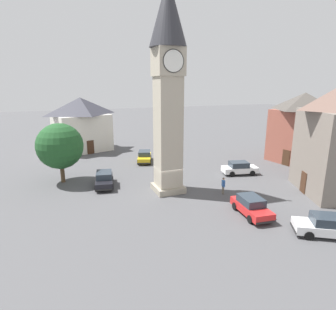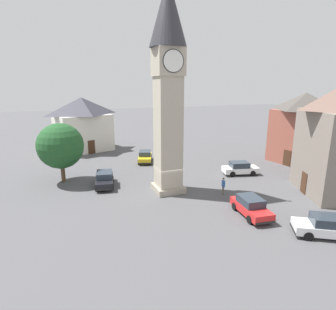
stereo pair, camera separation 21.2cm
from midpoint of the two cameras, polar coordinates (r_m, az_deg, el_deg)
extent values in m
plane|color=#4C4C4F|center=(28.10, -0.22, -7.35)|extent=(200.00, 200.00, 0.00)
cube|color=gray|center=(27.99, -0.22, -6.78)|extent=(2.80, 2.80, 0.60)
cube|color=#ADA38E|center=(26.51, -0.23, 4.49)|extent=(2.24, 2.24, 10.49)
cube|color=#ADA38E|center=(26.20, -0.24, 18.59)|extent=(2.51, 2.51, 2.47)
cone|color=#2D2D33|center=(26.83, -0.25, 27.40)|extent=(3.39, 3.39, 5.77)
cylinder|color=white|center=(27.39, -1.28, 18.40)|extent=(1.88, 0.04, 1.88)
torus|color=black|center=(27.40, -1.29, 18.40)|extent=(1.94, 0.06, 1.94)
cube|color=black|center=(27.45, -1.32, 18.82)|extent=(0.05, 0.02, 0.53)
cube|color=black|center=(27.53, -0.73, 18.38)|extent=(0.72, 0.02, 0.04)
cylinder|color=white|center=(25.01, 0.90, 18.80)|extent=(1.88, 0.04, 1.88)
torus|color=black|center=(25.00, 0.91, 18.80)|extent=(1.94, 0.06, 1.94)
cube|color=white|center=(33.99, 14.38, -2.88)|extent=(4.39, 2.64, 0.64)
cube|color=#28333D|center=(33.76, 14.20, -1.89)|extent=(2.41, 2.02, 0.64)
cylinder|color=black|center=(35.24, 15.72, -2.82)|extent=(0.67, 0.37, 0.64)
cylinder|color=black|center=(33.85, 16.79, -3.60)|extent=(0.67, 0.37, 0.64)
cylinder|color=black|center=(34.34, 11.95, -3.03)|extent=(0.67, 0.37, 0.64)
cylinder|color=black|center=(32.92, 12.87, -3.85)|extent=(0.67, 0.37, 0.64)
cube|color=black|center=(34.85, 17.44, -3.05)|extent=(0.52, 1.65, 0.16)
cube|color=gold|center=(38.24, -5.03, -0.58)|extent=(2.97, 4.43, 0.64)
cube|color=#28333D|center=(38.23, -5.04, 0.37)|extent=(2.17, 2.50, 0.64)
cylinder|color=black|center=(37.09, -3.87, -1.46)|extent=(0.42, 0.68, 0.64)
cylinder|color=black|center=(37.17, -6.34, -1.48)|extent=(0.42, 0.68, 0.64)
cylinder|color=black|center=(39.46, -3.78, -0.49)|extent=(0.42, 0.68, 0.64)
cylinder|color=black|center=(39.54, -6.09, -0.51)|extent=(0.42, 0.68, 0.64)
cube|color=black|center=(36.35, -5.16, -1.73)|extent=(1.61, 0.67, 0.16)
cube|color=white|center=(22.87, 29.31, -12.95)|extent=(4.38, 3.60, 0.64)
cube|color=#28333D|center=(22.67, 29.87, -11.53)|extent=(2.61, 2.43, 0.64)
cylinder|color=black|center=(21.93, 26.78, -14.60)|extent=(0.66, 0.52, 0.64)
cylinder|color=black|center=(23.29, 25.67, -12.75)|extent=(0.66, 0.52, 0.64)
cube|color=black|center=(22.37, 24.23, -13.58)|extent=(0.98, 1.48, 0.16)
cube|color=black|center=(29.84, -13.17, -5.21)|extent=(2.43, 4.34, 0.64)
cube|color=#28333D|center=(29.79, -13.23, -3.99)|extent=(1.92, 2.35, 0.64)
cylinder|color=black|center=(28.75, -11.61, -6.46)|extent=(0.33, 0.67, 0.64)
cylinder|color=black|center=(28.83, -14.81, -6.59)|extent=(0.33, 0.67, 0.64)
cylinder|color=black|center=(31.07, -11.60, -4.87)|extent=(0.33, 0.67, 0.64)
cylinder|color=black|center=(31.14, -14.55, -5.00)|extent=(0.33, 0.67, 0.64)
cube|color=black|center=(28.02, -13.26, -7.00)|extent=(1.66, 0.42, 0.16)
cube|color=red|center=(23.89, 16.53, -10.47)|extent=(2.19, 4.28, 0.64)
cube|color=#28333D|center=(23.76, 16.45, -8.97)|extent=(1.80, 2.27, 0.64)
cylinder|color=black|center=(23.49, 19.76, -11.90)|extent=(0.30, 0.66, 0.64)
cylinder|color=black|center=(22.68, 16.33, -12.60)|extent=(0.30, 0.66, 0.64)
cylinder|color=black|center=(25.34, 16.62, -9.68)|extent=(0.30, 0.66, 0.64)
cylinder|color=black|center=(24.59, 13.37, -10.21)|extent=(0.30, 0.66, 0.64)
cube|color=black|center=(22.47, 19.19, -12.95)|extent=(1.67, 0.32, 0.16)
cylinder|color=#706656|center=(27.69, 10.97, -7.04)|extent=(0.13, 0.13, 0.82)
cylinder|color=#706656|center=(27.54, 11.11, -7.17)|extent=(0.13, 0.13, 0.82)
cube|color=#386BB7|center=(27.37, 11.11, -5.72)|extent=(0.28, 0.39, 0.60)
cylinder|color=#386BB7|center=(27.59, 10.92, -5.66)|extent=(0.09, 0.09, 0.60)
cylinder|color=#386BB7|center=(27.18, 11.29, -5.98)|extent=(0.09, 0.09, 0.60)
sphere|color=tan|center=(27.22, 11.16, -4.83)|extent=(0.22, 0.22, 0.22)
sphere|color=black|center=(27.21, 11.14, -4.79)|extent=(0.20, 0.20, 0.20)
cylinder|color=brown|center=(32.28, -21.08, -3.25)|extent=(0.44, 0.44, 2.33)
sphere|color=#1E4C23|center=(31.59, -21.54, 1.72)|extent=(4.87, 4.87, 4.87)
cube|color=#422819|center=(30.31, 25.91, -5.09)|extent=(0.52, 1.04, 2.10)
cube|color=#995142|center=(40.98, 25.49, 3.32)|extent=(6.06, 7.82, 7.10)
pyramid|color=#47423D|center=(40.47, 26.20, 9.85)|extent=(6.36, 8.21, 2.28)
cube|color=#422819|center=(39.44, 22.98, -0.53)|extent=(0.24, 1.10, 2.10)
cube|color=silver|center=(46.55, -17.34, 4.40)|extent=(9.26, 7.87, 5.79)
pyramid|color=#383842|center=(46.06, -17.73, 9.58)|extent=(9.72, 8.27, 2.66)
cube|color=#422819|center=(44.16, -15.78, 1.56)|extent=(1.08, 0.38, 2.10)
camera|label=1|loc=(0.11, -90.22, -0.06)|focal=29.61mm
camera|label=2|loc=(0.11, 89.78, 0.06)|focal=29.61mm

